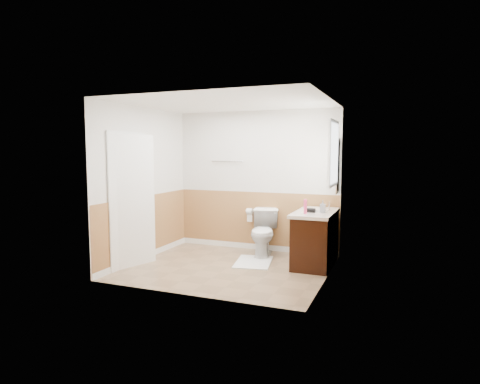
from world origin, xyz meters
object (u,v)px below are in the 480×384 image
at_px(bath_mat, 254,262).
at_px(soap_dispenser, 323,207).
at_px(lotion_bottle, 305,207).
at_px(toilet, 264,233).
at_px(vanity_cabinet, 315,240).

bearing_deg(bath_mat, soap_dispenser, 8.64).
xyz_separation_m(lotion_bottle, soap_dispenser, (0.22, 0.22, -0.02)).
relative_size(bath_mat, soap_dispenser, 4.27).
distance_m(toilet, vanity_cabinet, 0.97).
bearing_deg(bath_mat, lotion_bottle, -3.98).
xyz_separation_m(vanity_cabinet, lotion_bottle, (-0.10, -0.31, 0.56)).
bearing_deg(soap_dispenser, bath_mat, -171.36).
relative_size(toilet, bath_mat, 0.98).
height_order(toilet, bath_mat, toilet).
distance_m(toilet, soap_dispenser, 1.24).
relative_size(bath_mat, vanity_cabinet, 0.73).
xyz_separation_m(vanity_cabinet, soap_dispenser, (0.12, -0.09, 0.54)).
bearing_deg(vanity_cabinet, bath_mat, -165.06).
xyz_separation_m(bath_mat, lotion_bottle, (0.84, -0.06, 0.95)).
xyz_separation_m(bath_mat, soap_dispenser, (1.06, 0.16, 0.93)).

